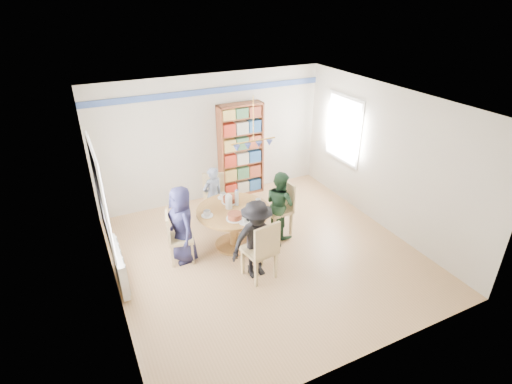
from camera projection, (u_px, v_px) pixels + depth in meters
ground at (266, 254)px, 7.06m from camera, size 5.00×5.00×0.00m
room_shell at (231, 153)px, 6.89m from camera, size 5.00×5.00×5.00m
radiator at (119, 266)px, 6.20m from camera, size 0.12×1.00×0.60m
dining_table at (234, 219)px, 7.05m from camera, size 1.30×1.30×0.75m
chair_left at (176, 235)px, 6.66m from camera, size 0.49×0.49×0.93m
chair_right at (282, 205)px, 7.46m from camera, size 0.49×0.49×1.03m
chair_far at (214, 195)px, 7.91m from camera, size 0.54×0.54×0.96m
chair_near at (262, 248)px, 6.21m from camera, size 0.54×0.54×1.06m
person_left at (182, 225)px, 6.64m from camera, size 0.51×0.71×1.37m
person_right at (280, 204)px, 7.37m from camera, size 0.59×0.70×1.28m
person_far at (213, 196)px, 7.75m from camera, size 0.49×0.39×1.19m
person_near at (257, 240)px, 6.26m from camera, size 0.90×0.54×1.35m
bookshelf at (241, 151)px, 8.69m from camera, size 0.98×0.30×2.07m
tableware at (231, 206)px, 6.94m from camera, size 1.17×1.17×0.31m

